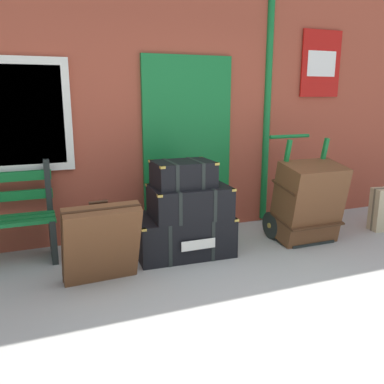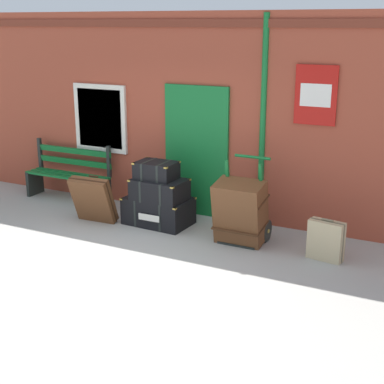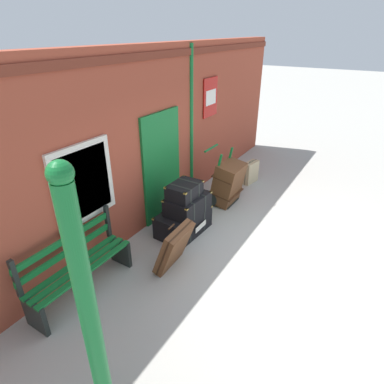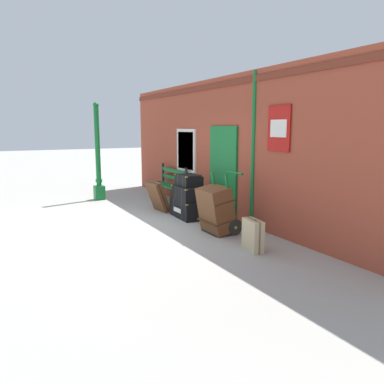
{
  "view_description": "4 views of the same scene",
  "coord_description": "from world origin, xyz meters",
  "px_view_note": "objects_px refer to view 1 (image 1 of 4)",
  "views": [
    {
      "loc": [
        -1.6,
        -2.12,
        1.65
      ],
      "look_at": [
        -0.03,
        1.85,
        0.63
      ],
      "focal_mm": 38.1,
      "sensor_mm": 36.0,
      "label": 1
    },
    {
      "loc": [
        4.02,
        -5.48,
        3.04
      ],
      "look_at": [
        0.46,
        1.63,
        0.63
      ],
      "focal_mm": 52.75,
      "sensor_mm": 36.0,
      "label": 2
    },
    {
      "loc": [
        -4.39,
        -1.04,
        3.41
      ],
      "look_at": [
        0.4,
        1.91,
        0.53
      ],
      "focal_mm": 30.0,
      "sensor_mm": 36.0,
      "label": 3
    },
    {
      "loc": [
        7.53,
        -2.34,
        2.07
      ],
      "look_at": [
        0.21,
        1.58,
        0.66
      ],
      "focal_mm": 35.83,
      "sensor_mm": 36.0,
      "label": 4
    }
  ],
  "objects_px": {
    "steamer_trunk_base": "(183,234)",
    "steamer_trunk_top": "(183,174)",
    "porters_trolley": "(298,215)",
    "steamer_trunk_middle": "(190,201)",
    "large_brown_trunk": "(308,202)",
    "suitcase_caramel": "(101,244)"
  },
  "relations": [
    {
      "from": "steamer_trunk_base",
      "to": "steamer_trunk_top",
      "type": "xyz_separation_m",
      "value": [
        -0.0,
        -0.03,
        0.66
      ]
    },
    {
      "from": "steamer_trunk_base",
      "to": "porters_trolley",
      "type": "height_order",
      "value": "porters_trolley"
    },
    {
      "from": "steamer_trunk_middle",
      "to": "large_brown_trunk",
      "type": "bearing_deg",
      "value": -5.77
    },
    {
      "from": "steamer_trunk_base",
      "to": "suitcase_caramel",
      "type": "bearing_deg",
      "value": -155.01
    },
    {
      "from": "porters_trolley",
      "to": "suitcase_caramel",
      "type": "bearing_deg",
      "value": -170.22
    },
    {
      "from": "large_brown_trunk",
      "to": "steamer_trunk_middle",
      "type": "bearing_deg",
      "value": 174.23
    },
    {
      "from": "steamer_trunk_top",
      "to": "steamer_trunk_base",
      "type": "bearing_deg",
      "value": 83.7
    },
    {
      "from": "steamer_trunk_base",
      "to": "porters_trolley",
      "type": "relative_size",
      "value": 0.87
    },
    {
      "from": "steamer_trunk_base",
      "to": "steamer_trunk_top",
      "type": "relative_size",
      "value": 1.7
    },
    {
      "from": "large_brown_trunk",
      "to": "steamer_trunk_base",
      "type": "bearing_deg",
      "value": 172.28
    },
    {
      "from": "porters_trolley",
      "to": "large_brown_trunk",
      "type": "height_order",
      "value": "porters_trolley"
    },
    {
      "from": "porters_trolley",
      "to": "suitcase_caramel",
      "type": "xyz_separation_m",
      "value": [
        -2.37,
        -0.41,
        0.11
      ]
    },
    {
      "from": "porters_trolley",
      "to": "suitcase_caramel",
      "type": "distance_m",
      "value": 2.41
    },
    {
      "from": "suitcase_caramel",
      "to": "steamer_trunk_base",
      "type": "bearing_deg",
      "value": 24.99
    },
    {
      "from": "steamer_trunk_middle",
      "to": "large_brown_trunk",
      "type": "xyz_separation_m",
      "value": [
        1.39,
        -0.14,
        -0.11
      ]
    },
    {
      "from": "porters_trolley",
      "to": "steamer_trunk_middle",
      "type": "bearing_deg",
      "value": -178.58
    },
    {
      "from": "steamer_trunk_base",
      "to": "steamer_trunk_middle",
      "type": "bearing_deg",
      "value": -43.79
    },
    {
      "from": "steamer_trunk_top",
      "to": "large_brown_trunk",
      "type": "relative_size",
      "value": 0.65
    },
    {
      "from": "steamer_trunk_base",
      "to": "porters_trolley",
      "type": "xyz_separation_m",
      "value": [
        1.45,
        -0.02,
        0.06
      ]
    },
    {
      "from": "steamer_trunk_top",
      "to": "suitcase_caramel",
      "type": "distance_m",
      "value": 1.12
    },
    {
      "from": "steamer_trunk_middle",
      "to": "large_brown_trunk",
      "type": "height_order",
      "value": "large_brown_trunk"
    },
    {
      "from": "steamer_trunk_top",
      "to": "large_brown_trunk",
      "type": "height_order",
      "value": "steamer_trunk_top"
    }
  ]
}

